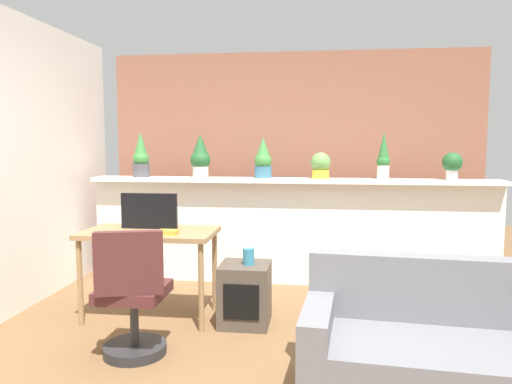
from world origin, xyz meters
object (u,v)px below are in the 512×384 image
Objects in this scene: potted_plant_4 at (383,157)px; potted_plant_5 at (452,164)px; book_on_desk at (168,232)px; tv_monitor at (149,211)px; potted_plant_2 at (263,159)px; desk at (150,240)px; side_cube_shelf at (245,294)px; potted_plant_1 at (200,156)px; potted_plant_0 at (141,157)px; vase_on_shelf at (249,256)px; office_chair at (133,303)px; couch at (443,357)px; potted_plant_3 at (321,165)px.

potted_plant_5 is at bearing -0.28° from potted_plant_4.
potted_plant_5 reaches higher than book_on_desk.
potted_plant_2 is at bearing 52.05° from tv_monitor.
side_cube_shelf is (0.81, -0.05, -0.42)m from desk.
potted_plant_2 is (0.66, 0.05, -0.03)m from potted_plant_1.
book_on_desk is at bearing -152.81° from potted_plant_5.
vase_on_shelf is at bearing -41.84° from potted_plant_0.
potted_plant_1 is 0.97× the size of potted_plant_4.
potted_plant_5 reaches higher than side_cube_shelf.
potted_plant_5 is at bearing -1.12° from potted_plant_2.
desk is (-2.71, -1.13, -0.60)m from potted_plant_5.
potted_plant_2 is 0.88× the size of tv_monitor.
potted_plant_1 is at bearing 89.33° from office_chair.
potted_plant_2 is 1.55m from book_on_desk.
potted_plant_2 reaches higher than desk.
book_on_desk is 2.18m from couch.
office_chair is at bearing -134.82° from vase_on_shelf.
potted_plant_5 is (1.88, -0.04, -0.04)m from potted_plant_2.
couch reaches higher than side_cube_shelf.
potted_plant_0 is 1.32m from potted_plant_2.
book_on_desk is at bearing -171.16° from vase_on_shelf.
potted_plant_2 reaches higher than vase_on_shelf.
office_chair is at bearing -78.48° from tv_monitor.
potted_plant_2 is 0.90× the size of potted_plant_4.
potted_plant_0 is 1.91m from potted_plant_3.
potted_plant_2 reaches higher than potted_plant_3.
potted_plant_1 reaches higher than tv_monitor.
desk is 0.92m from side_cube_shelf.
couch is (-0.60, -2.25, -0.99)m from potted_plant_5.
potted_plant_0 is 0.53× the size of office_chair.
office_chair is at bearing -96.23° from book_on_desk.
potted_plant_3 is (1.25, 0.01, -0.09)m from potted_plant_1.
couch reaches higher than vase_on_shelf.
couch is (1.96, -0.36, -0.11)m from office_chair.
potted_plant_4 is 2.48m from couch.
potted_plant_3 is at bearing 62.92° from side_cube_shelf.
desk is 8.34× the size of vase_on_shelf.
desk is at bearing 176.59° from side_cube_shelf.
vase_on_shelf is at bearing 45.18° from office_chair.
potted_plant_4 reaches higher than desk.
potted_plant_4 is 2.02m from side_cube_shelf.
office_chair is 1.01m from vase_on_shelf.
potted_plant_3 is at bearing 64.17° from vase_on_shelf.
potted_plant_2 is at bearing 89.55° from side_cube_shelf.
potted_plant_0 is 1.95m from vase_on_shelf.
potted_plant_5 reaches higher than tv_monitor.
book_on_desk is at bearing -44.09° from tv_monitor.
potted_plant_1 reaches higher than side_cube_shelf.
potted_plant_2 is 1.61m from side_cube_shelf.
potted_plant_2 is 0.85× the size of side_cube_shelf.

